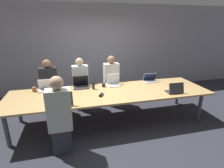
% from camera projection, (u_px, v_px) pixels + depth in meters
% --- Properties ---
extents(ground_plane, '(24.00, 24.00, 0.00)m').
position_uv_depth(ground_plane, '(111.00, 120.00, 4.15)').
color(ground_plane, '#2D2D38').
extents(curtain_wall, '(12.00, 0.06, 2.80)m').
position_uv_depth(curtain_wall, '(95.00, 49.00, 5.70)').
color(curtain_wall, '#9999A3').
rests_on(curtain_wall, ground_plane).
extents(conference_table, '(4.47, 1.26, 0.72)m').
position_uv_depth(conference_table, '(111.00, 94.00, 3.94)').
color(conference_table, tan).
rests_on(conference_table, ground_plane).
extents(laptop_far_left, '(0.31, 0.26, 0.26)m').
position_uv_depth(laptop_far_left, '(45.00, 87.00, 4.00)').
color(laptop_far_left, '#B7B7BC').
rests_on(laptop_far_left, conference_table).
extents(person_far_left, '(0.40, 0.24, 1.37)m').
position_uv_depth(person_far_left, '(50.00, 87.00, 4.38)').
color(person_far_left, '#2D2D38').
rests_on(person_far_left, ground_plane).
extents(cup_far_left, '(0.09, 0.09, 0.10)m').
position_uv_depth(cup_far_left, '(34.00, 89.00, 3.93)').
color(cup_far_left, brown).
rests_on(cup_far_left, conference_table).
extents(laptop_far_right, '(0.34, 0.22, 0.22)m').
position_uv_depth(laptop_far_right, '(150.00, 79.00, 4.62)').
color(laptop_far_right, silver).
rests_on(laptop_far_right, conference_table).
extents(laptop_near_right, '(0.35, 0.24, 0.24)m').
position_uv_depth(laptop_near_right, '(175.00, 90.00, 3.84)').
color(laptop_near_right, '#333338').
rests_on(laptop_near_right, conference_table).
extents(laptop_far_center, '(0.32, 0.27, 0.27)m').
position_uv_depth(laptop_far_center, '(114.00, 82.00, 4.35)').
color(laptop_far_center, silver).
rests_on(laptop_far_center, conference_table).
extents(person_far_center, '(0.40, 0.24, 1.38)m').
position_uv_depth(person_far_center, '(111.00, 81.00, 4.82)').
color(person_far_center, '#2D2D38').
rests_on(person_far_center, ground_plane).
extents(cup_far_center, '(0.08, 0.08, 0.09)m').
position_uv_depth(cup_far_center, '(104.00, 85.00, 4.23)').
color(cup_far_center, '#232328').
rests_on(cup_far_center, conference_table).
extents(laptop_near_left, '(0.31, 0.26, 0.27)m').
position_uv_depth(laptop_near_left, '(65.00, 101.00, 3.28)').
color(laptop_near_left, '#333338').
rests_on(laptop_near_left, conference_table).
extents(person_near_left, '(0.40, 0.24, 1.40)m').
position_uv_depth(person_near_left, '(60.00, 117.00, 2.94)').
color(person_near_left, '#2D2D38').
rests_on(person_near_left, ground_plane).
extents(laptop_far_midleft, '(0.37, 0.27, 0.28)m').
position_uv_depth(laptop_far_midleft, '(81.00, 84.00, 4.19)').
color(laptop_far_midleft, '#333338').
rests_on(laptop_far_midleft, conference_table).
extents(person_far_midleft, '(0.40, 0.24, 1.37)m').
position_uv_depth(person_far_midleft, '(81.00, 85.00, 4.58)').
color(person_far_midleft, '#2D2D38').
rests_on(person_far_midleft, ground_plane).
extents(bottle_far_midleft, '(0.06, 0.06, 0.20)m').
position_uv_depth(bottle_far_midleft, '(93.00, 86.00, 4.07)').
color(bottle_far_midleft, black).
rests_on(bottle_far_midleft, conference_table).
extents(stapler, '(0.12, 0.15, 0.05)m').
position_uv_depth(stapler, '(101.00, 95.00, 3.69)').
color(stapler, black).
rests_on(stapler, conference_table).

